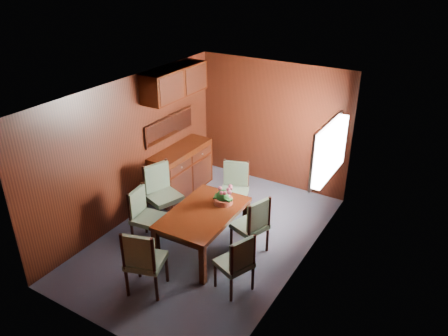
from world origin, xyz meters
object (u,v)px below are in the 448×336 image
Objects in this scene: sideboard at (181,170)px; flower_centerpiece at (223,195)px; chair_left_near at (144,213)px; dining_table at (203,217)px; chair_head at (143,259)px; chair_right_near at (237,261)px.

flower_centerpiece is (1.48, -0.93, 0.38)m from sideboard.
chair_left_near is at bearing -148.03° from flower_centerpiece.
sideboard is 1.87m from dining_table.
chair_left_near is (0.43, -1.58, 0.06)m from sideboard.
chair_head reaches higher than chair_left_near.
dining_table is 0.96m from chair_left_near.
sideboard is at bearing 147.87° from flower_centerpiece.
flower_centerpiece reaches higher than sideboard.
chair_left_near is at bearing -164.20° from dining_table.
dining_table is 1.65× the size of chair_right_near.
dining_table is at bearing 99.97° from chair_left_near.
sideboard is at bearing -172.37° from chair_left_near.
flower_centerpiece is at bearing 62.14° from chair_head.
flower_centerpiece reaches higher than chair_left_near.
dining_table is 1.48× the size of chair_head.
chair_left_near is at bearing 103.98° from chair_right_near.
chair_left_near reaches higher than dining_table.
chair_right_near is (1.80, -0.25, -0.02)m from chair_left_near.
chair_left_near is at bearing 112.44° from chair_head.
flower_centerpiece is (-0.76, 0.90, 0.33)m from chair_right_near.
dining_table is at bearing -43.76° from sideboard.
sideboard is at bearing 72.62° from chair_right_near.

